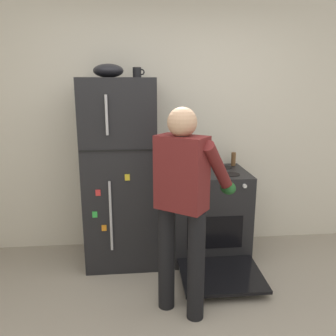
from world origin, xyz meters
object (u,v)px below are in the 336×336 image
object	(u,v)px
refrigerator	(121,173)
mixing_bowl	(108,71)
pepper_mill	(233,159)
red_pot	(195,167)
person_cook	(184,195)
coffee_mug	(137,73)
stove_range	(209,215)

from	to	relation	value
refrigerator	mixing_bowl	world-z (taller)	mixing_bowl
pepper_mill	red_pot	bearing A→B (deg)	-151.48
refrigerator	person_cook	world-z (taller)	refrigerator
coffee_mug	red_pot	bearing A→B (deg)	-10.47
refrigerator	pepper_mill	size ratio (longest dim) A/B	12.75
refrigerator	person_cook	distance (m)	1.04
stove_range	pepper_mill	size ratio (longest dim) A/B	8.58
refrigerator	person_cook	size ratio (longest dim) A/B	1.13
mixing_bowl	pepper_mill	bearing A→B (deg)	8.99
refrigerator	pepper_mill	xyz separation A→B (m)	(1.18, 0.20, 0.07)
person_cook	red_pot	size ratio (longest dim) A/B	4.69
stove_range	mixing_bowl	bearing A→B (deg)	178.94
red_pot	pepper_mill	distance (m)	0.52
refrigerator	stove_range	bearing A→B (deg)	-1.13
refrigerator	stove_range	distance (m)	1.00
refrigerator	pepper_mill	distance (m)	1.20
stove_range	mixing_bowl	distance (m)	1.72
red_pot	mixing_bowl	bearing A→B (deg)	176.44
refrigerator	stove_range	size ratio (longest dim) A/B	1.49
stove_range	refrigerator	bearing A→B (deg)	178.87
person_cook	mixing_bowl	distance (m)	1.41
coffee_mug	mixing_bowl	size ratio (longest dim) A/B	0.41
coffee_mug	refrigerator	bearing A→B (deg)	-164.60
person_cook	coffee_mug	world-z (taller)	coffee_mug
person_cook	red_pot	xyz separation A→B (m)	(0.23, 0.86, 0.00)
stove_range	red_pot	world-z (taller)	red_pot
stove_range	person_cook	world-z (taller)	person_cook
red_pot	pepper_mill	bearing A→B (deg)	28.52
red_pot	refrigerator	bearing A→B (deg)	176.07
refrigerator	coffee_mug	size ratio (longest dim) A/B	16.09
stove_range	coffee_mug	size ratio (longest dim) A/B	10.82
stove_range	coffee_mug	world-z (taller)	coffee_mug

